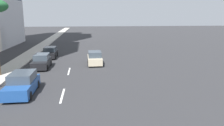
{
  "coord_description": "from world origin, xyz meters",
  "views": [
    {
      "loc": [
        -2.61,
        -1.81,
        5.97
      ],
      "look_at": [
        19.22,
        -4.54,
        1.27
      ],
      "focal_mm": 35.19,
      "sensor_mm": 36.0,
      "label": 1
    }
  ],
  "objects": [
    {
      "name": "lane_stripe_mid",
      "position": [
        13.68,
        0.0,
        0.01
      ],
      "size": [
        3.2,
        0.16,
        0.01
      ],
      "primitive_type": "cube",
      "color": "silver",
      "rests_on": "ground_plane"
    },
    {
      "name": "sidewalk_right",
      "position": [
        31.5,
        6.84,
        0.07
      ],
      "size": [
        162.0,
        2.52,
        0.15
      ],
      "primitive_type": "cube",
      "color": "#B2ADA3",
      "rests_on": "ground_plane"
    },
    {
      "name": "car_third",
      "position": [
        24.56,
        -3.01,
        0.79
      ],
      "size": [
        4.07,
        1.8,
        1.68
      ],
      "color": "beige",
      "rests_on": "ground_plane"
    },
    {
      "name": "ground_plane",
      "position": [
        31.5,
        0.0,
        0.0
      ],
      "size": [
        198.0,
        198.0,
        0.0
      ],
      "primitive_type": "plane",
      "color": "#2D2D30"
    },
    {
      "name": "car_second",
      "position": [
        29.95,
        3.24,
        0.75
      ],
      "size": [
        4.22,
        1.82,
        1.58
      ],
      "rotation": [
        0.0,
        0.0,
        3.14
      ],
      "color": "black",
      "rests_on": "ground_plane"
    },
    {
      "name": "car_fourth",
      "position": [
        23.37,
        3.25,
        0.77
      ],
      "size": [
        4.19,
        1.79,
        1.64
      ],
      "rotation": [
        0.0,
        0.0,
        3.14
      ],
      "color": "black",
      "rests_on": "ground_plane"
    },
    {
      "name": "lane_stripe_far",
      "position": [
        21.37,
        0.0,
        0.01
      ],
      "size": [
        3.2,
        0.16,
        0.01
      ],
      "primitive_type": "cube",
      "color": "silver",
      "rests_on": "ground_plane"
    },
    {
      "name": "car_lead",
      "position": [
        14.55,
        3.11,
        0.79
      ],
      "size": [
        4.51,
        1.92,
        1.67
      ],
      "rotation": [
        0.0,
        0.0,
        3.14
      ],
      "color": "#1E478C",
      "rests_on": "ground_plane"
    }
  ]
}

